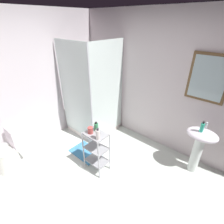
# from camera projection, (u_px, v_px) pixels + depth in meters

# --- Properties ---
(ground_plane) EXTENTS (4.20, 4.20, 0.02)m
(ground_plane) POSITION_uv_depth(u_px,v_px,m) (91.00, 198.00, 2.48)
(ground_plane) COLOR silver
(wall_back) EXTENTS (4.20, 0.14, 2.50)m
(wall_back) POSITION_uv_depth(u_px,v_px,m) (162.00, 84.00, 3.08)
(wall_back) COLOR silver
(wall_back) RESTS_ON ground_plane
(wall_left) EXTENTS (0.10, 4.20, 2.50)m
(wall_left) POSITION_uv_depth(u_px,v_px,m) (15.00, 88.00, 2.93)
(wall_left) COLOR silver
(wall_left) RESTS_ON ground_plane
(shower_stall) EXTENTS (0.92, 0.92, 2.00)m
(shower_stall) POSITION_uv_depth(u_px,v_px,m) (93.00, 113.00, 3.73)
(shower_stall) COLOR white
(shower_stall) RESTS_ON ground_plane
(pedestal_sink) EXTENTS (0.46, 0.37, 0.81)m
(pedestal_sink) POSITION_uv_depth(u_px,v_px,m) (200.00, 143.00, 2.66)
(pedestal_sink) COLOR white
(pedestal_sink) RESTS_ON ground_plane
(sink_faucet) EXTENTS (0.03, 0.03, 0.10)m
(sink_faucet) POSITION_uv_depth(u_px,v_px,m) (207.00, 125.00, 2.61)
(sink_faucet) COLOR silver
(sink_faucet) RESTS_ON pedestal_sink
(toilet) EXTENTS (0.37, 0.49, 0.76)m
(toilet) POSITION_uv_depth(u_px,v_px,m) (9.00, 153.00, 2.84)
(toilet) COLOR white
(toilet) RESTS_ON ground_plane
(storage_cart) EXTENTS (0.38, 0.28, 0.74)m
(storage_cart) POSITION_uv_depth(u_px,v_px,m) (96.00, 149.00, 2.76)
(storage_cart) COLOR silver
(storage_cart) RESTS_ON ground_plane
(hand_soap_bottle) EXTENTS (0.05, 0.05, 0.18)m
(hand_soap_bottle) POSITION_uv_depth(u_px,v_px,m) (202.00, 127.00, 2.51)
(hand_soap_bottle) COLOR #2DBC99
(hand_soap_bottle) RESTS_ON pedestal_sink
(body_wash_bottle_green) EXTENTS (0.07, 0.07, 0.16)m
(body_wash_bottle_green) POSITION_uv_depth(u_px,v_px,m) (96.00, 127.00, 2.65)
(body_wash_bottle_green) COLOR #368A55
(body_wash_bottle_green) RESTS_ON storage_cart
(lotion_bottle_white) EXTENTS (0.06, 0.06, 0.19)m
(lotion_bottle_white) POSITION_uv_depth(u_px,v_px,m) (98.00, 134.00, 2.45)
(lotion_bottle_white) COLOR white
(lotion_bottle_white) RESTS_ON storage_cart
(rinse_cup) EXTENTS (0.08, 0.08, 0.11)m
(rinse_cup) POSITION_uv_depth(u_px,v_px,m) (90.00, 130.00, 2.60)
(rinse_cup) COLOR #B24742
(rinse_cup) RESTS_ON storage_cart
(bath_mat) EXTENTS (0.60, 0.40, 0.02)m
(bath_mat) POSITION_uv_depth(u_px,v_px,m) (86.00, 152.00, 3.31)
(bath_mat) COLOR teal
(bath_mat) RESTS_ON ground_plane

